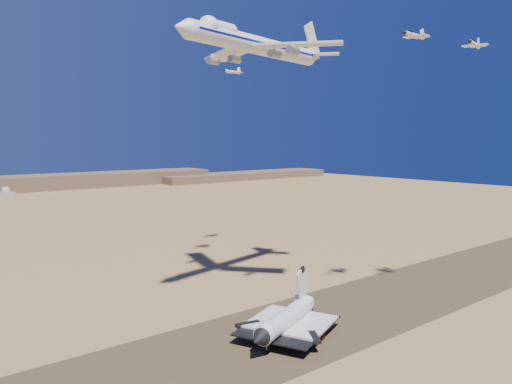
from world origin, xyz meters
TOP-DOWN VIEW (x-y plane):
  - ground at (0.00, 0.00)m, footprint 1200.00×1200.00m
  - runway at (0.00, 0.00)m, footprint 600.00×50.00m
  - ridgeline at (65.32, 527.31)m, footprint 960.00×90.00m
  - shuttle at (14.87, -3.26)m, footprint 41.84×35.19m
  - carrier_747 at (31.47, 33.58)m, footprint 87.16×65.86m
  - crew_a at (22.74, -10.07)m, footprint 0.64×0.77m
  - crew_b at (22.35, -12.47)m, footprint 0.58×0.88m
  - crew_c at (23.22, -12.37)m, footprint 1.02×1.27m
  - chase_jet_a at (68.49, -11.27)m, footprint 16.00×8.65m
  - chase_jet_b at (86.82, -24.04)m, footprint 15.97×9.21m
  - chase_jet_c at (48.43, 76.08)m, footprint 15.12×8.82m
  - chase_jet_d at (71.65, 101.31)m, footprint 14.99×8.50m

SIDE VIEW (x-z plane):
  - ground at x=0.00m, z-range 0.00..0.00m
  - runway at x=0.00m, z-range 0.00..0.06m
  - crew_b at x=22.35m, z-range 0.06..1.75m
  - crew_a at x=22.74m, z-range 0.06..1.87m
  - crew_c at x=23.22m, z-range 0.06..1.98m
  - shuttle at x=14.87m, z-range -4.71..15.65m
  - ridgeline at x=65.32m, z-range -1.37..16.63m
  - chase_jet_b at x=86.82m, z-range 95.26..99.31m
  - carrier_747 at x=31.47m, z-range 88.13..109.79m
  - chase_jet_d at x=71.65m, z-range 97.28..101.05m
  - chase_jet_a at x=68.49m, z-range 98.09..102.08m
  - chase_jet_c at x=48.43m, z-range 99.69..103.55m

